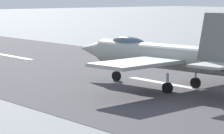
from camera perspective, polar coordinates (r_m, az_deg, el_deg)
ground_plane at (r=43.44m, az=6.11°, el=-1.79°), size 400.00×400.00×0.00m
runway_strip at (r=43.42m, az=6.12°, el=-1.78°), size 240.00×26.00×0.02m
fighter_jet at (r=41.78m, az=5.11°, el=1.18°), size 16.95×14.23×5.60m
crew_person at (r=62.33m, az=2.32°, el=1.79°), size 0.30×0.70×1.69m
marker_cone_far at (r=69.68m, az=-0.57°, el=1.91°), size 0.44×0.44×0.55m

